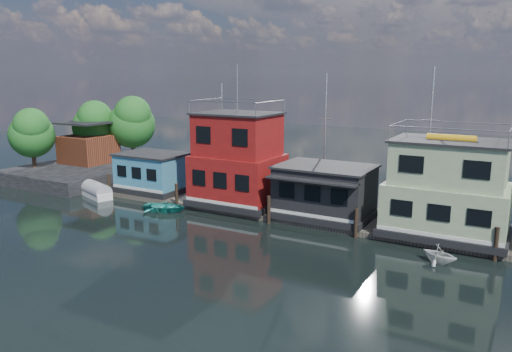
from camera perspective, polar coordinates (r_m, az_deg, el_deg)
The scene contains 12 objects.
ground at distance 29.65m, azimuth -0.12°, elevation -11.15°, with size 160.00×160.00×0.00m, color black.
dock at distance 39.86m, azimuth 8.46°, elevation -4.91°, with size 48.00×5.00×0.40m, color #595147.
houseboat_blue at distance 48.55m, azimuth -11.68°, elevation 0.42°, with size 6.40×4.90×3.66m.
houseboat_red at distance 42.63m, azimuth -2.09°, elevation 1.69°, with size 7.40×5.90×11.86m.
houseboat_dark at distance 39.44m, azimuth 7.87°, elevation -1.74°, with size 7.40×6.10×4.06m.
houseboat_green at distance 36.97m, azimuth 21.00°, elevation -1.53°, with size 8.40×5.90×7.03m.
pilings at distance 37.23m, azimuth 6.46°, elevation -4.62°, with size 42.28×0.28×2.20m.
background_masts at distance 43.07m, azimuth 17.51°, elevation 3.21°, with size 36.40×0.16×12.00m.
shore at distance 59.85m, azimuth -18.50°, elevation 3.52°, with size 12.40×15.72×8.24m.
tarp_runabout at distance 49.24m, azimuth -17.74°, elevation -1.68°, with size 4.11×2.74×1.55m.
dinghy_teal at distance 43.03m, azimuth -10.40°, elevation -3.47°, with size 2.68×3.75×0.78m, color teal.
dinghy_white at distance 33.06m, azimuth 20.22°, elevation -8.34°, with size 1.95×2.26×1.19m, color silver.
Camera 1 is at (13.49, -23.75, 11.54)m, focal length 35.00 mm.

